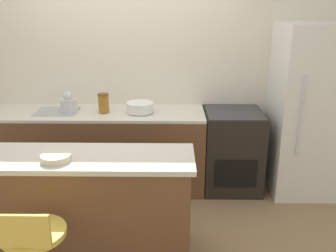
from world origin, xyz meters
name	(u,v)px	position (x,y,z in m)	size (l,w,h in m)	color
ground_plane	(127,200)	(0.00, 0.00, 0.00)	(14.00, 14.00, 0.00)	#8E704C
wall_back	(130,68)	(0.00, 0.69, 1.30)	(8.00, 0.06, 2.60)	silver
back_counter	(98,150)	(-0.35, 0.34, 0.44)	(2.36, 0.64, 0.89)	brown
kitchen_island	(83,205)	(-0.24, -0.87, 0.44)	(1.79, 0.55, 0.88)	brown
oven_range	(232,150)	(1.15, 0.34, 0.44)	(0.62, 0.65, 0.89)	black
refrigerator	(308,111)	(1.92, 0.31, 0.91)	(0.72, 0.73, 1.82)	silver
kettle	(69,104)	(-0.63, 0.31, 0.98)	(0.18, 0.18, 0.22)	silver
mixing_bowl	(140,107)	(0.13, 0.31, 0.94)	(0.29, 0.29, 0.10)	white
canister_jar	(104,103)	(-0.25, 0.31, 0.99)	(0.12, 0.12, 0.20)	#9E6623
fruit_bowl	(56,158)	(-0.39, -0.96, 0.91)	(0.22, 0.22, 0.05)	beige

